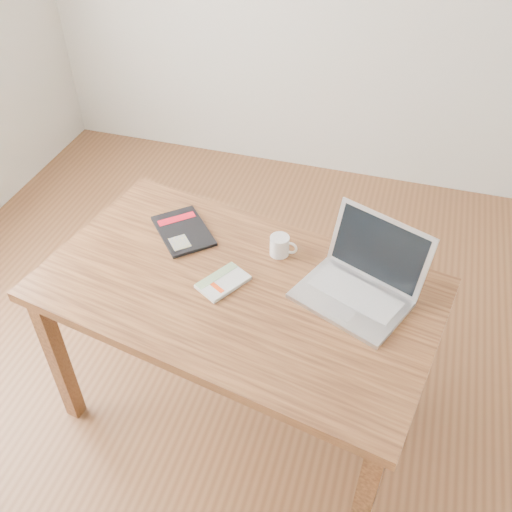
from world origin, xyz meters
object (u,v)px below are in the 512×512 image
(black_guidebook, at_px, (183,231))
(coffee_mug, at_px, (280,245))
(white_guidebook, at_px, (223,282))
(desk, at_px, (238,304))
(laptop, at_px, (361,281))

(black_guidebook, xyz_separation_m, coffee_mug, (0.39, -0.01, 0.03))
(white_guidebook, bearing_deg, coffee_mug, 84.50)
(black_guidebook, bearing_deg, coffee_mug, -44.37)
(desk, xyz_separation_m, coffee_mug, (0.10, 0.21, 0.13))
(desk, relative_size, white_guidebook, 7.26)
(black_guidebook, bearing_deg, white_guidebook, -85.24)
(black_guidebook, height_order, laptop, laptop)
(white_guidebook, height_order, laptop, laptop)
(desk, distance_m, black_guidebook, 0.38)
(black_guidebook, height_order, coffee_mug, coffee_mug)
(laptop, bearing_deg, white_guidebook, -145.40)
(coffee_mug, bearing_deg, laptop, -18.19)
(desk, height_order, black_guidebook, black_guidebook)
(laptop, distance_m, coffee_mug, 0.33)
(black_guidebook, bearing_deg, laptop, -52.93)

